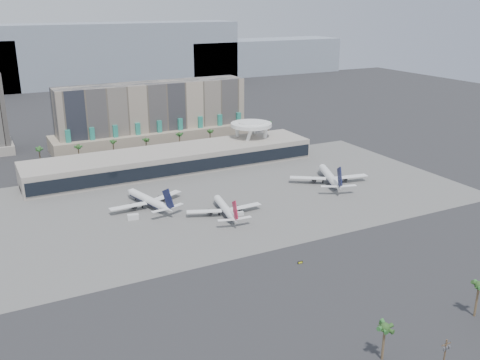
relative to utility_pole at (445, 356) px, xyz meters
name	(u,v)px	position (x,y,z in m)	size (l,w,h in m)	color
ground	(267,240)	(2.00, 96.09, -7.14)	(900.00, 900.00, 0.00)	#232326
apron_pad	(212,198)	(2.00, 151.09, -7.11)	(260.00, 130.00, 0.06)	#5B5B59
mountain_ridge	(87,59)	(29.88, 566.09, 22.75)	(680.00, 60.00, 70.00)	gray
hotel	(154,119)	(12.00, 270.50, 9.67)	(140.00, 30.00, 42.00)	tan
terminal	(174,159)	(2.00, 205.93, -0.63)	(170.00, 32.50, 14.50)	#B5AC9F
saucer_structure	(251,127)	(57.00, 212.09, 11.31)	(26.00, 26.00, 21.89)	white
palm_row	(164,138)	(9.00, 241.09, 3.36)	(157.80, 2.80, 13.10)	brown
utility_pole	(445,356)	(0.00, 0.00, 0.00)	(3.20, 0.85, 12.00)	#4C3826
airliner_left	(149,200)	(-30.15, 154.35, -3.59)	(38.58, 40.04, 14.09)	white
airliner_centre	(225,208)	(-1.59, 128.54, -3.89)	(35.76, 37.09, 12.88)	white
airliner_right	(330,177)	(68.51, 143.19, -3.24)	(41.12, 42.42, 15.45)	white
service_vehicle_a	(133,217)	(-41.35, 142.67, -5.90)	(5.07, 2.48, 2.48)	silver
service_vehicle_b	(240,213)	(4.41, 125.09, -6.33)	(3.14, 1.79, 1.61)	silver
taxiway_sign	(300,262)	(2.65, 71.70, -6.67)	(2.10, 0.56, 0.95)	black
near_palm_a	(385,332)	(-8.51, 13.47, 1.66)	(6.00, 6.00, 11.63)	brown
near_palm_b	(478,290)	(32.09, 16.71, 2.30)	(6.00, 6.00, 12.28)	brown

